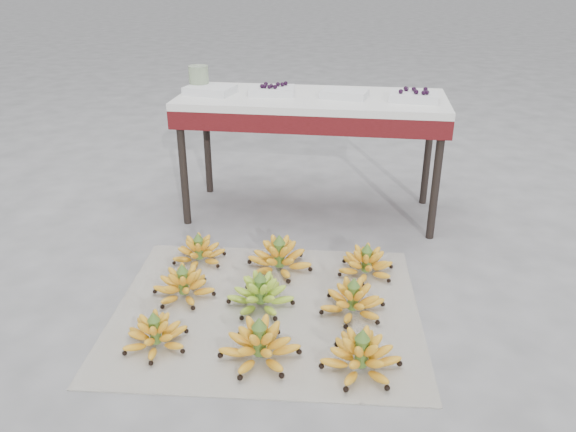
# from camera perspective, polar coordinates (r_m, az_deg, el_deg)

# --- Properties ---
(ground) EXTENTS (60.00, 60.00, 0.00)m
(ground) POSITION_cam_1_polar(r_m,az_deg,el_deg) (2.33, 0.25, -10.04)
(ground) COLOR #5F5F61
(ground) RESTS_ON ground
(newspaper_mat) EXTENTS (1.32, 1.14, 0.01)m
(newspaper_mat) POSITION_cam_1_polar(r_m,az_deg,el_deg) (2.36, -2.14, -9.44)
(newspaper_mat) COLOR white
(newspaper_mat) RESTS_ON ground
(bunch_front_left) EXTENTS (0.32, 0.32, 0.15)m
(bunch_front_left) POSITION_cam_1_polar(r_m,az_deg,el_deg) (2.18, -13.32, -11.62)
(bunch_front_left) COLOR yellow
(bunch_front_left) RESTS_ON newspaper_mat
(bunch_front_center) EXTENTS (0.33, 0.33, 0.18)m
(bunch_front_center) POSITION_cam_1_polar(r_m,az_deg,el_deg) (2.07, -2.90, -12.90)
(bunch_front_center) COLOR yellow
(bunch_front_center) RESTS_ON newspaper_mat
(bunch_front_right) EXTENTS (0.29, 0.29, 0.17)m
(bunch_front_right) POSITION_cam_1_polar(r_m,az_deg,el_deg) (2.03, 7.45, -13.91)
(bunch_front_right) COLOR yellow
(bunch_front_right) RESTS_ON newspaper_mat
(bunch_mid_left) EXTENTS (0.32, 0.32, 0.16)m
(bunch_mid_left) POSITION_cam_1_polar(r_m,az_deg,el_deg) (2.45, -10.56, -6.95)
(bunch_mid_left) COLOR yellow
(bunch_mid_left) RESTS_ON newspaper_mat
(bunch_mid_center) EXTENTS (0.33, 0.33, 0.17)m
(bunch_mid_center) POSITION_cam_1_polar(r_m,az_deg,el_deg) (2.35, -2.82, -7.95)
(bunch_mid_center) COLOR #7CB52E
(bunch_mid_center) RESTS_ON newspaper_mat
(bunch_mid_right) EXTENTS (0.30, 0.30, 0.16)m
(bunch_mid_right) POSITION_cam_1_polar(r_m,az_deg,el_deg) (2.32, 6.61, -8.54)
(bunch_mid_right) COLOR yellow
(bunch_mid_right) RESTS_ON newspaper_mat
(bunch_back_left) EXTENTS (0.33, 0.33, 0.15)m
(bunch_back_left) POSITION_cam_1_polar(r_m,az_deg,el_deg) (2.71, -9.02, -3.61)
(bunch_back_left) COLOR yellow
(bunch_back_left) RESTS_ON newspaper_mat
(bunch_back_center) EXTENTS (0.37, 0.37, 0.18)m
(bunch_back_center) POSITION_cam_1_polar(r_m,az_deg,el_deg) (2.60, -0.88, -4.26)
(bunch_back_center) COLOR yellow
(bunch_back_center) RESTS_ON newspaper_mat
(bunch_back_right) EXTENTS (0.31, 0.31, 0.16)m
(bunch_back_right) POSITION_cam_1_polar(r_m,az_deg,el_deg) (2.59, 7.95, -4.82)
(bunch_back_right) COLOR yellow
(bunch_back_right) RESTS_ON newspaper_mat
(vendor_table) EXTENTS (1.40, 0.56, 0.67)m
(vendor_table) POSITION_cam_1_polar(r_m,az_deg,el_deg) (3.03, 2.42, 10.68)
(vendor_table) COLOR black
(vendor_table) RESTS_ON ground
(tray_far_left) EXTENTS (0.28, 0.22, 0.04)m
(tray_far_left) POSITION_cam_1_polar(r_m,az_deg,el_deg) (3.09, -7.92, 12.58)
(tray_far_left) COLOR silver
(tray_far_left) RESTS_ON vendor_table
(tray_left) EXTENTS (0.25, 0.19, 0.06)m
(tray_left) POSITION_cam_1_polar(r_m,az_deg,el_deg) (3.05, -1.64, 12.66)
(tray_left) COLOR silver
(tray_left) RESTS_ON vendor_table
(tray_right) EXTENTS (0.26, 0.20, 0.04)m
(tray_right) POSITION_cam_1_polar(r_m,az_deg,el_deg) (2.99, 5.77, 12.27)
(tray_right) COLOR silver
(tray_right) RESTS_ON vendor_table
(tray_far_right) EXTENTS (0.26, 0.20, 0.06)m
(tray_far_right) POSITION_cam_1_polar(r_m,az_deg,el_deg) (2.97, 12.68, 11.77)
(tray_far_right) COLOR silver
(tray_far_right) RESTS_ON vendor_table
(glass_jar) EXTENTS (0.13, 0.13, 0.13)m
(glass_jar) POSITION_cam_1_polar(r_m,az_deg,el_deg) (3.16, -9.05, 13.65)
(glass_jar) COLOR beige
(glass_jar) RESTS_ON vendor_table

